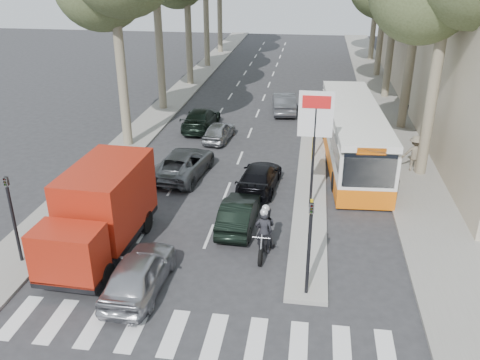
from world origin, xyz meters
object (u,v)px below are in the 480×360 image
object	(u,v)px
silver_hatchback	(139,273)
red_truck	(101,210)
city_bus	(353,134)
dark_hatchback	(239,213)
motorcycle	(265,231)

from	to	relation	value
silver_hatchback	red_truck	size ratio (longest dim) A/B	0.66
city_bus	red_truck	bearing A→B (deg)	-136.24
dark_hatchback	city_bus	size ratio (longest dim) A/B	0.32
motorcycle	red_truck	bearing A→B (deg)	-169.76
dark_hatchback	city_bus	bearing A→B (deg)	-120.15
red_truck	motorcycle	bearing A→B (deg)	10.31
red_truck	silver_hatchback	bearing A→B (deg)	-44.34
silver_hatchback	motorcycle	size ratio (longest dim) A/B	1.82
city_bus	motorcycle	distance (m)	10.81
silver_hatchback	dark_hatchback	xyz separation A→B (m)	(2.76, 5.00, -0.08)
silver_hatchback	dark_hatchback	bearing A→B (deg)	-117.66
dark_hatchback	red_truck	distance (m)	5.77
dark_hatchback	motorcycle	size ratio (longest dim) A/B	1.68
city_bus	motorcycle	size ratio (longest dim) A/B	5.27
dark_hatchback	motorcycle	xyz separation A→B (m)	(1.29, -1.76, 0.26)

